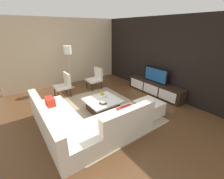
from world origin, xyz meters
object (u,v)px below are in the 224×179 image
television (156,75)px  ottoman (149,108)px  coffee_table (103,105)px  sectional_couch (81,123)px  accent_chair_near (64,84)px  accent_chair_far (96,77)px  fruit_bowl (102,95)px  floor_lamp (68,53)px  book_stack (103,103)px  media_console (154,88)px

television → ottoman: television is taller
coffee_table → sectional_couch: bearing=-58.3°
accent_chair_near → accent_chair_far: size_ratio=1.00×
coffee_table → accent_chair_far: 1.95m
fruit_bowl → accent_chair_far: size_ratio=0.32×
television → accent_chair_far: (-1.86, -1.50, -0.29)m
floor_lamp → ottoman: 3.77m
television → book_stack: bearing=-87.1°
ottoman → fruit_bowl: fruit_bowl is taller
sectional_couch → accent_chair_near: bearing=169.2°
sectional_couch → accent_chair_near: size_ratio=2.89×
floor_lamp → book_stack: 2.86m
media_console → accent_chair_near: accent_chair_near is taller
ottoman → fruit_bowl: (-1.15, -0.91, 0.23)m
accent_chair_near → fruit_bowl: (1.60, 0.64, -0.06)m
coffee_table → floor_lamp: (-2.42, -0.05, 1.28)m
ottoman → coffee_table: bearing=-133.8°
media_console → accent_chair_far: bearing=-141.2°
sectional_couch → floor_lamp: floor_lamp is taller
media_console → fruit_bowl: (-0.28, -2.20, 0.18)m
sectional_couch → fruit_bowl: 1.37m
television → accent_chair_far: television is taller
accent_chair_near → ottoman: size_ratio=1.24×
media_console → sectional_couch: size_ratio=0.94×
television → accent_chair_near: television is taller
ottoman → book_stack: (-0.74, -1.13, 0.21)m
accent_chair_near → coffee_table: bearing=8.3°
ottoman → accent_chair_far: (-2.72, -0.21, 0.29)m
television → accent_chair_near: (-1.88, -2.84, -0.29)m
television → fruit_bowl: 2.24m
television → accent_chair_far: bearing=-141.1°
television → book_stack: size_ratio=5.87×
media_console → ottoman: (0.87, -1.29, -0.05)m
television → accent_chair_far: size_ratio=1.19×
ottoman → accent_chair_far: accent_chair_far is taller
coffee_table → fruit_bowl: size_ratio=3.47×
coffee_table → ottoman: bearing=46.2°
coffee_table → book_stack: 0.33m
media_console → accent_chair_far: accent_chair_far is taller
ottoman → fruit_bowl: 1.48m
accent_chair_far → ottoman: bearing=-3.4°
media_console → ottoman: bearing=-56.1°
floor_lamp → media_console: bearing=42.9°
television → sectional_couch: 3.38m
media_console → ottoman: media_console is taller
coffee_table → floor_lamp: floor_lamp is taller
media_console → coffee_table: size_ratio=2.43×
coffee_table → fruit_bowl: (-0.18, 0.10, 0.23)m
book_stack → ottoman: bearing=56.7°
ottoman → media_console: bearing=123.9°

